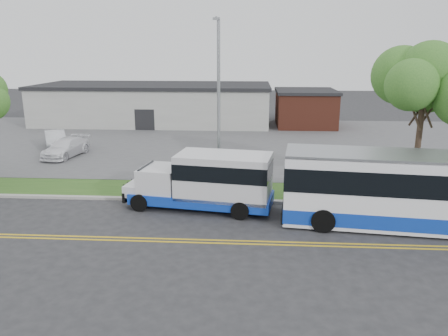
# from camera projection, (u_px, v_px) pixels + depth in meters

# --- Properties ---
(ground) EXTENTS (140.00, 140.00, 0.00)m
(ground) POSITION_uv_depth(u_px,v_px,m) (158.00, 208.00, 22.78)
(ground) COLOR #28282B
(ground) RESTS_ON ground
(lane_line_north) EXTENTS (70.00, 0.12, 0.01)m
(lane_line_north) POSITION_uv_depth(u_px,v_px,m) (139.00, 238.00, 19.07)
(lane_line_north) COLOR gold
(lane_line_north) RESTS_ON ground
(lane_line_south) EXTENTS (70.00, 0.12, 0.01)m
(lane_line_south) POSITION_uv_depth(u_px,v_px,m) (137.00, 241.00, 18.78)
(lane_line_south) COLOR gold
(lane_line_south) RESTS_ON ground
(curb) EXTENTS (80.00, 0.30, 0.15)m
(curb) POSITION_uv_depth(u_px,v_px,m) (162.00, 199.00, 23.82)
(curb) COLOR #9E9B93
(curb) RESTS_ON ground
(verge) EXTENTS (80.00, 3.30, 0.10)m
(verge) POSITION_uv_depth(u_px,v_px,m) (168.00, 190.00, 25.56)
(verge) COLOR #284F1A
(verge) RESTS_ON ground
(parking_lot) EXTENTS (80.00, 25.00, 0.10)m
(parking_lot) POSITION_uv_depth(u_px,v_px,m) (198.00, 141.00, 39.14)
(parking_lot) COLOR #4C4C4F
(parking_lot) RESTS_ON ground
(commercial_building) EXTENTS (25.40, 10.40, 4.35)m
(commercial_building) POSITION_uv_depth(u_px,v_px,m) (155.00, 104.00, 48.59)
(commercial_building) COLOR #9E9E99
(commercial_building) RESTS_ON ground
(brick_wing) EXTENTS (6.30, 7.30, 3.90)m
(brick_wing) POSITION_uv_depth(u_px,v_px,m) (305.00, 108.00, 46.65)
(brick_wing) COLOR brown
(brick_wing) RESTS_ON ground
(tree_east) EXTENTS (5.20, 5.20, 8.33)m
(tree_east) POSITION_uv_depth(u_px,v_px,m) (425.00, 84.00, 23.17)
(tree_east) COLOR #3E2A22
(tree_east) RESTS_ON verge
(streetlight_near) EXTENTS (0.35, 1.53, 9.50)m
(streetlight_near) POSITION_uv_depth(u_px,v_px,m) (219.00, 101.00, 23.85)
(streetlight_near) COLOR gray
(streetlight_near) RESTS_ON verge
(shuttle_bus) EXTENTS (7.90, 3.60, 2.93)m
(shuttle_bus) POSITION_uv_depth(u_px,v_px,m) (210.00, 180.00, 22.26)
(shuttle_bus) COLOR #1037AD
(shuttle_bus) RESTS_ON ground
(transit_bus) EXTENTS (12.71, 4.27, 3.46)m
(transit_bus) POSITION_uv_depth(u_px,v_px,m) (422.00, 191.00, 19.80)
(transit_bus) COLOR white
(transit_bus) RESTS_ON ground
(parked_car_a) EXTENTS (3.41, 4.60, 1.45)m
(parked_car_a) POSITION_uv_depth(u_px,v_px,m) (55.00, 139.00, 35.99)
(parked_car_a) COLOR silver
(parked_car_a) RESTS_ON parking_lot
(parked_car_b) EXTENTS (2.67, 4.94, 1.36)m
(parked_car_b) POSITION_uv_depth(u_px,v_px,m) (66.00, 148.00, 33.20)
(parked_car_b) COLOR white
(parked_car_b) RESTS_ON parking_lot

